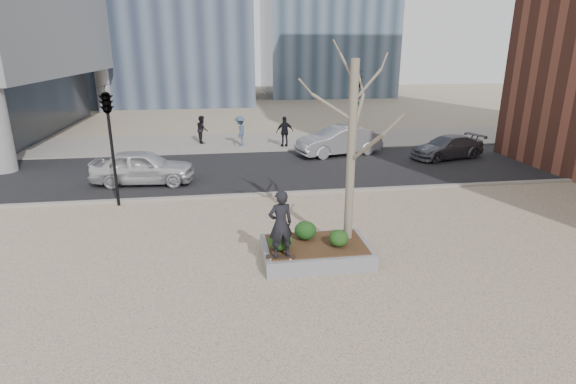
{
  "coord_description": "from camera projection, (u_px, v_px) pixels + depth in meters",
  "views": [
    {
      "loc": [
        -1.49,
        -11.34,
        5.75
      ],
      "look_at": [
        0.5,
        2.0,
        1.4
      ],
      "focal_mm": 28.0,
      "sensor_mm": 36.0,
      "label": 1
    }
  ],
  "objects": [
    {
      "name": "planter",
      "position": [
        316.0,
        252.0,
        12.71
      ],
      "size": [
        3.0,
        2.0,
        0.45
      ],
      "primitive_type": "cube",
      "color": "gray",
      "rests_on": "ground"
    },
    {
      "name": "sycamore_tree",
      "position": [
        353.0,
        124.0,
        12.04
      ],
      "size": [
        2.8,
        2.8,
        6.6
      ],
      "primitive_type": null,
      "color": "gray",
      "rests_on": "planter_mulch"
    },
    {
      "name": "street",
      "position": [
        254.0,
        170.0,
        22.05
      ],
      "size": [
        60.0,
        8.0,
        0.02
      ],
      "primitive_type": "cube",
      "color": "black",
      "rests_on": "ground"
    },
    {
      "name": "skateboarder",
      "position": [
        281.0,
        224.0,
        11.5
      ],
      "size": [
        0.74,
        0.58,
        1.81
      ],
      "primitive_type": "imported",
      "rotation": [
        0.0,
        0.0,
        3.38
      ],
      "color": "black",
      "rests_on": "skateboard"
    },
    {
      "name": "pedestrian_c",
      "position": [
        285.0,
        132.0,
        26.98
      ],
      "size": [
        1.11,
        0.59,
        1.81
      ],
      "primitive_type": "imported",
      "rotation": [
        0.0,
        0.0,
        3.29
      ],
      "color": "black",
      "rests_on": "far_sidewalk"
    },
    {
      "name": "pedestrian_a",
      "position": [
        202.0,
        129.0,
        28.03
      ],
      "size": [
        0.78,
        0.93,
        1.71
      ],
      "primitive_type": "imported",
      "rotation": [
        0.0,
        0.0,
        1.74
      ],
      "color": "black",
      "rests_on": "far_sidewalk"
    },
    {
      "name": "traffic_light_far",
      "position": [
        357.0,
        109.0,
        26.61
      ],
      "size": [
        0.6,
        2.48,
        4.5
      ],
      "primitive_type": null,
      "color": "black",
      "rests_on": "ground"
    },
    {
      "name": "car_silver",
      "position": [
        339.0,
        141.0,
        24.99
      ],
      "size": [
        5.05,
        2.84,
        1.58
      ],
      "primitive_type": "imported",
      "rotation": [
        0.0,
        0.0,
        4.97
      ],
      "color": "#A2A3AA",
      "rests_on": "street"
    },
    {
      "name": "pedestrian_b",
      "position": [
        240.0,
        131.0,
        27.3
      ],
      "size": [
        0.85,
        1.25,
        1.78
      ],
      "primitive_type": "imported",
      "rotation": [
        0.0,
        0.0,
        4.54
      ],
      "color": "#3C4F6D",
      "rests_on": "far_sidewalk"
    },
    {
      "name": "police_car",
      "position": [
        143.0,
        167.0,
        19.64
      ],
      "size": [
        4.52,
        2.14,
        1.49
      ],
      "primitive_type": "imported",
      "rotation": [
        0.0,
        0.0,
        1.48
      ],
      "color": "silver",
      "rests_on": "street"
    },
    {
      "name": "ground",
      "position": [
        281.0,
        262.0,
        12.64
      ],
      "size": [
        120.0,
        120.0,
        0.0
      ],
      "primitive_type": "plane",
      "color": "#C1B18E",
      "rests_on": "ground"
    },
    {
      "name": "traffic_light_near",
      "position": [
        112.0,
        148.0,
        16.45
      ],
      "size": [
        0.6,
        2.48,
        4.5
      ],
      "primitive_type": null,
      "color": "black",
      "rests_on": "ground"
    },
    {
      "name": "shrub_right",
      "position": [
        339.0,
        238.0,
        12.4
      ],
      "size": [
        0.55,
        0.55,
        0.47
      ],
      "primitive_type": "ellipsoid",
      "color": "#123912",
      "rests_on": "planter_mulch"
    },
    {
      "name": "far_sidewalk",
      "position": [
        246.0,
        142.0,
        28.64
      ],
      "size": [
        60.0,
        6.0,
        0.02
      ],
      "primitive_type": "cube",
      "color": "gray",
      "rests_on": "ground"
    },
    {
      "name": "skateboard",
      "position": [
        281.0,
        258.0,
        11.79
      ],
      "size": [
        0.8,
        0.34,
        0.08
      ],
      "primitive_type": null,
      "rotation": [
        0.0,
        0.0,
        -0.18
      ],
      "color": "black",
      "rests_on": "planter"
    },
    {
      "name": "shrub_left",
      "position": [
        280.0,
        240.0,
        12.15
      ],
      "size": [
        0.67,
        0.67,
        0.57
      ],
      "primitive_type": "ellipsoid",
      "color": "#163B12",
      "rests_on": "planter_mulch"
    },
    {
      "name": "planter_mulch",
      "position": [
        316.0,
        244.0,
        12.64
      ],
      "size": [
        2.7,
        1.7,
        0.04
      ],
      "primitive_type": "cube",
      "color": "#382314",
      "rests_on": "planter"
    },
    {
      "name": "car_third",
      "position": [
        447.0,
        147.0,
        24.24
      ],
      "size": [
        4.46,
        2.67,
        1.21
      ],
      "primitive_type": "imported",
      "rotation": [
        0.0,
        0.0,
        4.96
      ],
      "color": "#4E4F5A",
      "rests_on": "street"
    },
    {
      "name": "shrub_middle",
      "position": [
        305.0,
        230.0,
        12.84
      ],
      "size": [
        0.63,
        0.63,
        0.53
      ],
      "primitive_type": "ellipsoid",
      "color": "#133912",
      "rests_on": "planter_mulch"
    }
  ]
}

